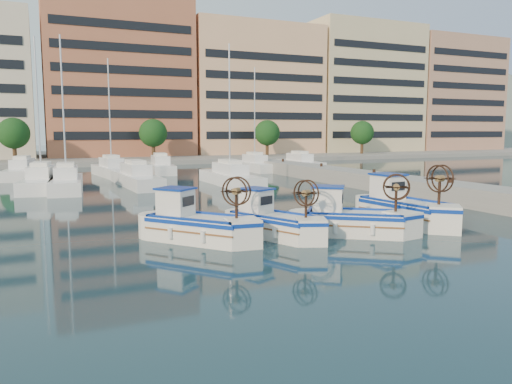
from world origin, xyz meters
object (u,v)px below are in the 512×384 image
(fishing_boat_a, at_px, (196,223))
(fishing_boat_d, at_px, (404,207))
(fishing_boat_b, at_px, (273,221))
(fishing_boat_c, at_px, (351,218))

(fishing_boat_a, relative_size, fishing_boat_d, 0.89)
(fishing_boat_b, xyz_separation_m, fishing_boat_c, (3.28, -1.02, 0.04))
(fishing_boat_a, bearing_deg, fishing_boat_c, -51.95)
(fishing_boat_b, distance_m, fishing_boat_d, 7.16)
(fishing_boat_a, distance_m, fishing_boat_c, 6.69)
(fishing_boat_a, relative_size, fishing_boat_b, 1.03)
(fishing_boat_a, height_order, fishing_boat_b, fishing_boat_a)
(fishing_boat_b, bearing_deg, fishing_boat_c, -40.53)
(fishing_boat_b, relative_size, fishing_boat_c, 0.97)
(fishing_boat_a, distance_m, fishing_boat_b, 3.27)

